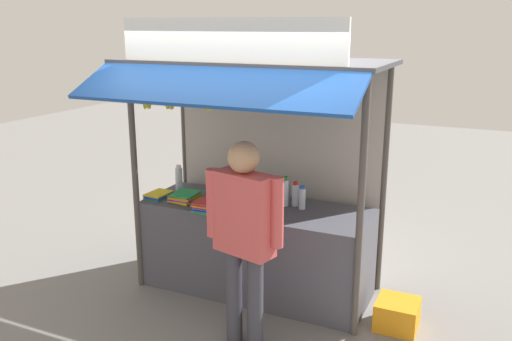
{
  "coord_description": "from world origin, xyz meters",
  "views": [
    {
      "loc": [
        2.02,
        -4.45,
        2.56
      ],
      "look_at": [
        0.0,
        0.0,
        1.23
      ],
      "focal_mm": 37.85,
      "sensor_mm": 36.0,
      "label": 1
    }
  ],
  "objects_px": {
    "water_bottle_center": "(179,178)",
    "magazine_stack_far_left": "(242,199)",
    "water_bottle_mid_left": "(257,187)",
    "magazine_stack_front_right": "(185,197)",
    "water_bottle_far_right": "(269,192)",
    "water_bottle_front_left": "(302,198)",
    "banana_bunch_rightmost": "(271,103)",
    "magazine_stack_mid_right": "(159,195)",
    "water_bottle_back_left": "(295,195)",
    "banana_bunch_inner_right": "(209,101)",
    "plastic_crate": "(397,314)",
    "banana_bunch_inner_left": "(147,101)",
    "water_bottle_left": "(284,192)",
    "banana_bunch_leftmost": "(169,100)",
    "magazine_stack_rear_center": "(210,206)",
    "vendor_person": "(244,227)"
  },
  "relations": [
    {
      "from": "water_bottle_center",
      "to": "magazine_stack_far_left",
      "type": "distance_m",
      "value": 0.8
    },
    {
      "from": "water_bottle_mid_left",
      "to": "magazine_stack_front_right",
      "type": "xyz_separation_m",
      "value": [
        -0.6,
        -0.38,
        -0.07
      ]
    },
    {
      "from": "water_bottle_far_right",
      "to": "water_bottle_front_left",
      "type": "bearing_deg",
      "value": 2.13
    },
    {
      "from": "water_bottle_front_left",
      "to": "banana_bunch_rightmost",
      "type": "bearing_deg",
      "value": -97.01
    },
    {
      "from": "water_bottle_front_left",
      "to": "banana_bunch_rightmost",
      "type": "distance_m",
      "value": 1.14
    },
    {
      "from": "water_bottle_front_left",
      "to": "magazine_stack_mid_right",
      "type": "relative_size",
      "value": 0.77
    },
    {
      "from": "water_bottle_back_left",
      "to": "banana_bunch_inner_right",
      "type": "xyz_separation_m",
      "value": [
        -0.55,
        -0.65,
        0.95
      ]
    },
    {
      "from": "magazine_stack_front_right",
      "to": "plastic_crate",
      "type": "bearing_deg",
      "value": 0.44
    },
    {
      "from": "water_bottle_center",
      "to": "plastic_crate",
      "type": "distance_m",
      "value": 2.52
    },
    {
      "from": "magazine_stack_mid_right",
      "to": "banana_bunch_inner_left",
      "type": "xyz_separation_m",
      "value": [
        0.16,
        -0.33,
        1.0
      ]
    },
    {
      "from": "water_bottle_front_left",
      "to": "water_bottle_center",
      "type": "xyz_separation_m",
      "value": [
        -1.37,
        0.03,
        0.02
      ]
    },
    {
      "from": "magazine_stack_far_left",
      "to": "banana_bunch_inner_left",
      "type": "height_order",
      "value": "banana_bunch_inner_left"
    },
    {
      "from": "banana_bunch_inner_right",
      "to": "banana_bunch_inner_left",
      "type": "height_order",
      "value": "same"
    },
    {
      "from": "water_bottle_far_right",
      "to": "magazine_stack_mid_right",
      "type": "bearing_deg",
      "value": -166.99
    },
    {
      "from": "magazine_stack_mid_right",
      "to": "magazine_stack_far_left",
      "type": "distance_m",
      "value": 0.86
    },
    {
      "from": "water_bottle_left",
      "to": "magazine_stack_far_left",
      "type": "xyz_separation_m",
      "value": [
        -0.4,
        -0.11,
        -0.09
      ]
    },
    {
      "from": "magazine_stack_front_right",
      "to": "banana_bunch_leftmost",
      "type": "height_order",
      "value": "banana_bunch_leftmost"
    },
    {
      "from": "water_bottle_front_left",
      "to": "water_bottle_far_right",
      "type": "distance_m",
      "value": 0.34
    },
    {
      "from": "water_bottle_front_left",
      "to": "water_bottle_far_right",
      "type": "bearing_deg",
      "value": -177.87
    },
    {
      "from": "water_bottle_center",
      "to": "banana_bunch_rightmost",
      "type": "height_order",
      "value": "banana_bunch_rightmost"
    },
    {
      "from": "water_bottle_mid_left",
      "to": "banana_bunch_leftmost",
      "type": "relative_size",
      "value": 0.84
    },
    {
      "from": "magazine_stack_mid_right",
      "to": "magazine_stack_far_left",
      "type": "bearing_deg",
      "value": 11.78
    },
    {
      "from": "water_bottle_mid_left",
      "to": "magazine_stack_far_left",
      "type": "xyz_separation_m",
      "value": [
        -0.06,
        -0.23,
        -0.07
      ]
    },
    {
      "from": "magazine_stack_mid_right",
      "to": "banana_bunch_rightmost",
      "type": "xyz_separation_m",
      "value": [
        1.35,
        -0.33,
        1.05
      ]
    },
    {
      "from": "banana_bunch_inner_right",
      "to": "water_bottle_mid_left",
      "type": "bearing_deg",
      "value": 81.1
    },
    {
      "from": "plastic_crate",
      "to": "magazine_stack_mid_right",
      "type": "bearing_deg",
      "value": -179.23
    },
    {
      "from": "water_bottle_back_left",
      "to": "magazine_stack_rear_center",
      "type": "xyz_separation_m",
      "value": [
        -0.67,
        -0.46,
        -0.06
      ]
    },
    {
      "from": "magazine_stack_front_right",
      "to": "banana_bunch_leftmost",
      "type": "bearing_deg",
      "value": -73.95
    },
    {
      "from": "water_bottle_left",
      "to": "banana_bunch_rightmost",
      "type": "distance_m",
      "value": 1.12
    },
    {
      "from": "water_bottle_front_left",
      "to": "water_bottle_far_right",
      "type": "relative_size",
      "value": 0.82
    },
    {
      "from": "water_bottle_far_right",
      "to": "magazine_stack_mid_right",
      "type": "relative_size",
      "value": 0.93
    },
    {
      "from": "banana_bunch_rightmost",
      "to": "banana_bunch_inner_left",
      "type": "bearing_deg",
      "value": -179.92
    },
    {
      "from": "water_bottle_mid_left",
      "to": "water_bottle_front_left",
      "type": "xyz_separation_m",
      "value": [
        0.53,
        -0.14,
        -0.01
      ]
    },
    {
      "from": "water_bottle_far_right",
      "to": "magazine_stack_front_right",
      "type": "relative_size",
      "value": 0.93
    },
    {
      "from": "water_bottle_center",
      "to": "banana_bunch_inner_right",
      "type": "relative_size",
      "value": 0.97
    },
    {
      "from": "water_bottle_front_left",
      "to": "vendor_person",
      "type": "bearing_deg",
      "value": -96.48
    },
    {
      "from": "magazine_stack_rear_center",
      "to": "banana_bunch_rightmost",
      "type": "relative_size",
      "value": 1.11
    },
    {
      "from": "water_bottle_far_right",
      "to": "magazine_stack_mid_right",
      "type": "xyz_separation_m",
      "value": [
        -1.09,
        -0.25,
        -0.1
      ]
    },
    {
      "from": "banana_bunch_inner_left",
      "to": "water_bottle_mid_left",
      "type": "bearing_deg",
      "value": 44.71
    },
    {
      "from": "water_bottle_back_left",
      "to": "banana_bunch_leftmost",
      "type": "relative_size",
      "value": 0.82
    },
    {
      "from": "water_bottle_far_right",
      "to": "plastic_crate",
      "type": "bearing_deg",
      "value": -9.51
    },
    {
      "from": "water_bottle_left",
      "to": "banana_bunch_rightmost",
      "type": "height_order",
      "value": "banana_bunch_rightmost"
    },
    {
      "from": "magazine_stack_mid_right",
      "to": "magazine_stack_front_right",
      "type": "height_order",
      "value": "magazine_stack_front_right"
    },
    {
      "from": "water_bottle_back_left",
      "to": "banana_bunch_inner_left",
      "type": "relative_size",
      "value": 0.79
    },
    {
      "from": "water_bottle_back_left",
      "to": "water_bottle_mid_left",
      "type": "bearing_deg",
      "value": 169.71
    },
    {
      "from": "magazine_stack_far_left",
      "to": "vendor_person",
      "type": "distance_m",
      "value": 1.05
    },
    {
      "from": "magazine_stack_mid_right",
      "to": "banana_bunch_inner_right",
      "type": "distance_m",
      "value": 1.34
    },
    {
      "from": "water_bottle_front_left",
      "to": "banana_bunch_rightmost",
      "type": "relative_size",
      "value": 0.86
    },
    {
      "from": "water_bottle_mid_left",
      "to": "water_bottle_left",
      "type": "height_order",
      "value": "water_bottle_left"
    },
    {
      "from": "water_bottle_left",
      "to": "magazine_stack_front_right",
      "type": "relative_size",
      "value": 0.98
    }
  ]
}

